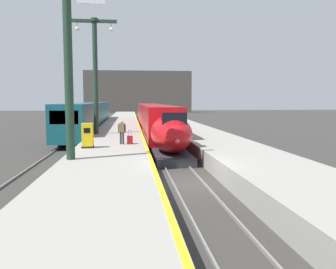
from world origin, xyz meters
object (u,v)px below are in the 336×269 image
at_px(highspeed_train_main, 155,120).
at_px(rolling_suitcase, 130,140).
at_px(ticket_machine_yellow, 88,136).
at_px(station_column_near, 69,41).
at_px(station_column_mid, 95,66).
at_px(passenger_near_edge, 122,130).
at_px(regional_train_adjacent, 90,116).

xyz_separation_m(highspeed_train_main, rolling_suitcase, (-2.84, -14.66, -0.57)).
bearing_deg(ticket_machine_yellow, station_column_near, -93.84).
bearing_deg(rolling_suitcase, station_column_mid, 110.62).
distance_m(station_column_near, station_column_mid, 14.14).
bearing_deg(station_column_near, ticket_machine_yellow, 86.16).
bearing_deg(highspeed_train_main, ticket_machine_yellow, -108.87).
height_order(station_column_near, ticket_machine_yellow, station_column_near).
bearing_deg(station_column_mid, highspeed_train_main, 47.89).
bearing_deg(station_column_near, passenger_near_edge, 68.02).
bearing_deg(rolling_suitcase, station_column_near, -116.61).
relative_size(regional_train_adjacent, rolling_suitcase, 37.27).
distance_m(regional_train_adjacent, station_column_near, 29.00).
xyz_separation_m(passenger_near_edge, rolling_suitcase, (0.55, -0.08, -0.69)).
relative_size(station_column_near, station_column_mid, 0.96).
height_order(highspeed_train_main, station_column_near, station_column_near).
xyz_separation_m(highspeed_train_main, station_column_near, (-5.85, -20.66, 5.17)).
bearing_deg(passenger_near_edge, highspeed_train_main, 76.91).
height_order(passenger_near_edge, rolling_suitcase, passenger_near_edge).
relative_size(highspeed_train_main, station_column_near, 3.83).
bearing_deg(station_column_near, rolling_suitcase, 63.39).
distance_m(regional_train_adjacent, station_column_mid, 15.38).
xyz_separation_m(highspeed_train_main, passenger_near_edge, (-3.39, -14.58, 0.11)).
bearing_deg(highspeed_train_main, station_column_mid, -132.11).
bearing_deg(rolling_suitcase, regional_train_adjacent, 103.17).
height_order(station_column_mid, passenger_near_edge, station_column_mid).
bearing_deg(rolling_suitcase, passenger_near_edge, 171.45).
height_order(highspeed_train_main, passenger_near_edge, highspeed_train_main).
relative_size(passenger_near_edge, ticket_machine_yellow, 1.06).
distance_m(highspeed_train_main, rolling_suitcase, 14.94).
bearing_deg(passenger_near_edge, ticket_machine_yellow, -142.41).
relative_size(station_column_near, ticket_machine_yellow, 6.22).
distance_m(passenger_near_edge, ticket_machine_yellow, 2.74).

